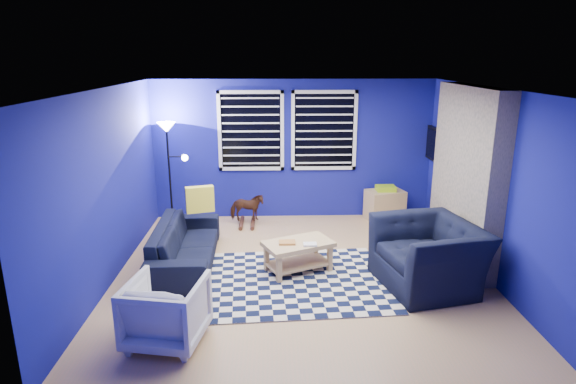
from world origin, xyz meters
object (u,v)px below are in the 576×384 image
object	(u,v)px
rocking_horse	(247,208)
floor_lamp	(169,142)
armchair_big	(428,255)
armchair_bent	(166,311)
coffee_table	(298,250)
tv	(437,146)
sofa	(185,244)
cabinet	(385,204)

from	to	relation	value
rocking_horse	floor_lamp	size ratio (longest dim) A/B	0.33
armchair_big	armchair_bent	distance (m)	3.32
armchair_big	coffee_table	size ratio (longest dim) A/B	1.23
tv	coffee_table	distance (m)	3.31
tv	armchair_bent	xyz separation A→B (m)	(-3.93, -3.56, -1.05)
sofa	coffee_table	distance (m)	1.62
floor_lamp	armchair_big	bearing A→B (deg)	-33.22
armchair_bent	tv	bearing A→B (deg)	-127.26
rocking_horse	floor_lamp	distance (m)	1.75
cabinet	floor_lamp	size ratio (longest dim) A/B	0.41
sofa	coffee_table	bearing A→B (deg)	-102.68
armchair_big	cabinet	distance (m)	2.63
sofa	coffee_table	world-z (taller)	sofa
tv	sofa	bearing A→B (deg)	-158.47
tv	cabinet	xyz separation A→B (m)	(-0.78, 0.25, -1.12)
rocking_horse	coffee_table	size ratio (longest dim) A/B	0.56
cabinet	floor_lamp	bearing A→B (deg)	168.04
armchair_bent	cabinet	bearing A→B (deg)	-118.98
sofa	coffee_table	size ratio (longest dim) A/B	1.95
tv	floor_lamp	distance (m)	4.58
cabinet	tv	bearing A→B (deg)	-32.12
sofa	cabinet	size ratio (longest dim) A/B	2.79
sofa	armchair_big	world-z (taller)	armchair_big
floor_lamp	tv	bearing A→B (deg)	-1.08
rocking_horse	coffee_table	xyz separation A→B (m)	(0.80, -1.94, -0.00)
sofa	rocking_horse	world-z (taller)	sofa
floor_lamp	cabinet	bearing A→B (deg)	2.47
sofa	cabinet	distance (m)	3.77
floor_lamp	rocking_horse	bearing A→B (deg)	-2.69
armchair_bent	armchair_big	bearing A→B (deg)	-148.53
tv	armchair_big	size ratio (longest dim) A/B	0.77
armchair_bent	sofa	bearing A→B (deg)	-75.26
rocking_horse	coffee_table	distance (m)	2.10
armchair_bent	rocking_horse	bearing A→B (deg)	-89.72
armchair_bent	floor_lamp	world-z (taller)	floor_lamp
sofa	armchair_big	distance (m)	3.34
tv	sofa	xyz separation A→B (m)	(-4.07, -1.60, -1.10)
coffee_table	floor_lamp	distance (m)	3.12
armchair_big	cabinet	size ratio (longest dim) A/B	1.76
cabinet	floor_lamp	distance (m)	3.98
sofa	floor_lamp	distance (m)	2.13
sofa	rocking_horse	xyz separation A→B (m)	(0.79, 1.63, 0.02)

